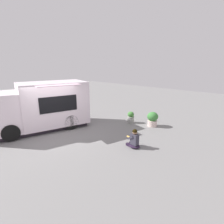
{
  "coord_description": "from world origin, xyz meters",
  "views": [
    {
      "loc": [
        -4.4,
        -7.96,
        3.59
      ],
      "look_at": [
        2.8,
        -1.35,
        0.92
      ],
      "focal_mm": 29.02,
      "sensor_mm": 36.0,
      "label": 1
    }
  ],
  "objects_px": {
    "planter_flowering_far": "(152,119)",
    "planter_flowering_near": "(131,117)",
    "person_customer": "(134,140)",
    "food_truck": "(42,107)"
  },
  "relations": [
    {
      "from": "person_customer",
      "to": "planter_flowering_far",
      "type": "height_order",
      "value": "planter_flowering_far"
    },
    {
      "from": "person_customer",
      "to": "planter_flowering_far",
      "type": "bearing_deg",
      "value": 15.53
    },
    {
      "from": "person_customer",
      "to": "planter_flowering_near",
      "type": "relative_size",
      "value": 1.21
    },
    {
      "from": "person_customer",
      "to": "planter_flowering_near",
      "type": "xyz_separation_m",
      "value": [
        2.61,
        2.13,
        0.03
      ]
    },
    {
      "from": "food_truck",
      "to": "person_customer",
      "type": "bearing_deg",
      "value": -72.92
    },
    {
      "from": "food_truck",
      "to": "planter_flowering_far",
      "type": "distance_m",
      "value": 6.25
    },
    {
      "from": "person_customer",
      "to": "food_truck",
      "type": "bearing_deg",
      "value": 107.08
    },
    {
      "from": "planter_flowering_far",
      "to": "planter_flowering_near",
      "type": "bearing_deg",
      "value": 104.66
    },
    {
      "from": "food_truck",
      "to": "person_customer",
      "type": "relative_size",
      "value": 6.32
    },
    {
      "from": "planter_flowering_near",
      "to": "person_customer",
      "type": "bearing_deg",
      "value": -140.77
    }
  ]
}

